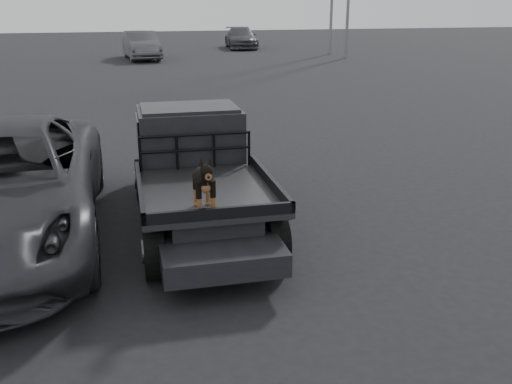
{
  "coord_description": "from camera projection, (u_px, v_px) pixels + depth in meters",
  "views": [
    {
      "loc": [
        -0.96,
        -7.34,
        3.54
      ],
      "look_at": [
        0.59,
        -0.68,
        1.21
      ],
      "focal_mm": 40.0,
      "sensor_mm": 36.0,
      "label": 1
    }
  ],
  "objects": [
    {
      "name": "ground",
      "position": [
        205.0,
        260.0,
        8.11
      ],
      "size": [
        120.0,
        120.0,
        0.0
      ],
      "primitive_type": "plane",
      "color": "black",
      "rests_on": "ground"
    },
    {
      "name": "dog",
      "position": [
        204.0,
        183.0,
        7.31
      ],
      "size": [
        0.32,
        0.6,
        0.74
      ],
      "primitive_type": null,
      "color": "black",
      "rests_on": "flatbed_ute"
    },
    {
      "name": "distant_car_a",
      "position": [
        141.0,
        45.0,
        34.49
      ],
      "size": [
        2.29,
        5.2,
        1.66
      ],
      "primitive_type": "imported",
      "rotation": [
        0.0,
        0.0,
        0.11
      ],
      "color": "#46464A",
      "rests_on": "ground"
    },
    {
      "name": "distant_car_b",
      "position": [
        241.0,
        38.0,
        42.15
      ],
      "size": [
        2.52,
        5.29,
        1.49
      ],
      "primitive_type": "imported",
      "rotation": [
        0.0,
        0.0,
        -0.09
      ],
      "color": "#3F3F44",
      "rests_on": "ground"
    },
    {
      "name": "headache_rack",
      "position": [
        196.0,
        152.0,
        9.17
      ],
      "size": [
        1.8,
        0.08,
        0.55
      ],
      "primitive_type": null,
      "color": "black",
      "rests_on": "flatbed_ute"
    },
    {
      "name": "ute_cab",
      "position": [
        190.0,
        131.0,
        9.81
      ],
      "size": [
        1.72,
        1.3,
        0.88
      ],
      "primitive_type": null,
      "color": "black",
      "rests_on": "flatbed_ute"
    },
    {
      "name": "flatbed_ute",
      "position": [
        199.0,
        199.0,
        9.22
      ],
      "size": [
        2.0,
        5.4,
        0.92
      ],
      "primitive_type": null,
      "color": "black",
      "rests_on": "ground"
    }
  ]
}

